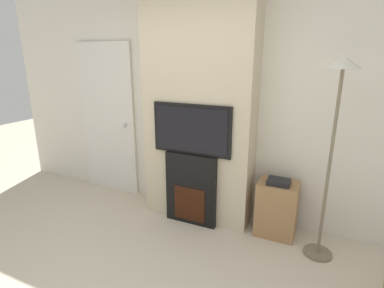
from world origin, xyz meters
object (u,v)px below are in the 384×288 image
object	(u,v)px
television	(192,129)
floor_lamp	(337,112)
fireplace	(192,189)
media_stand	(277,208)

from	to	relation	value
television	floor_lamp	xyz separation A→B (m)	(1.38, -0.04, 0.30)
fireplace	television	distance (m)	0.70
floor_lamp	media_stand	distance (m)	1.21
fireplace	floor_lamp	xyz separation A→B (m)	(1.38, -0.04, 1.00)
fireplace	floor_lamp	distance (m)	1.70
media_stand	floor_lamp	bearing A→B (deg)	-23.30
fireplace	media_stand	size ratio (longest dim) A/B	1.29
television	floor_lamp	distance (m)	1.41
fireplace	media_stand	distance (m)	0.95
television	media_stand	bearing A→B (deg)	9.31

